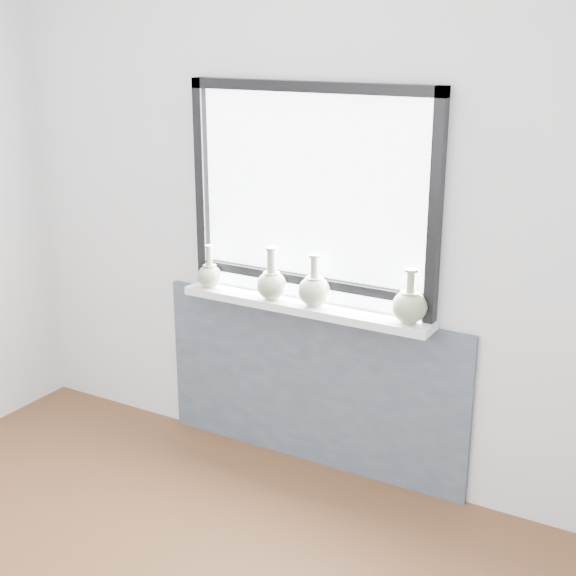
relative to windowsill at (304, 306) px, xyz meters
The scene contains 8 objects.
back_wall 0.43m from the windowsill, 90.00° to the left, with size 3.60×0.02×2.60m, color silver.
apron_panel 0.46m from the windowsill, 90.00° to the left, with size 1.70×0.03×0.86m, color #525D6C.
windowsill is the anchor object (origin of this frame).
window 0.56m from the windowsill, 90.00° to the left, with size 1.30×0.06×1.05m.
vase_a 0.55m from the windowsill, behind, with size 0.13×0.13×0.22m.
vase_b 0.20m from the windowsill, behind, with size 0.15×0.15×0.26m.
vase_c 0.12m from the windowsill, 11.13° to the right, with size 0.16×0.16×0.26m.
vase_d 0.56m from the windowsill, ahead, with size 0.16×0.16×0.25m.
Camera 1 is at (1.77, -1.55, 2.17)m, focal length 50.00 mm.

